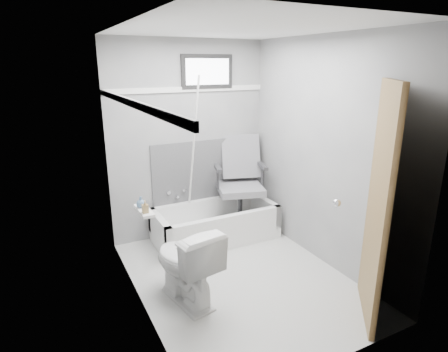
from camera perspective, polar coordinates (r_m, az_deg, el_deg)
floor at (r=3.99m, az=2.37°, el=-15.23°), size 2.60×2.60×0.00m
ceiling at (r=3.40m, az=2.89°, el=21.62°), size 2.60×2.60×0.00m
wall_back at (r=4.65m, az=-5.35°, el=5.37°), size 2.00×0.02×2.40m
wall_front at (r=2.52m, az=17.42°, el=-5.28°), size 2.00×0.02×2.40m
wall_left at (r=3.15m, az=-13.43°, el=-0.53°), size 0.02×2.60×2.40m
wall_right at (r=4.08m, az=14.94°, el=3.27°), size 0.02×2.60×2.40m
bathtub at (r=4.69m, az=-1.31°, el=-7.16°), size 1.50×0.70×0.42m
office_chair at (r=4.70m, az=2.50°, el=-0.96°), size 0.81×0.81×1.12m
toilet at (r=3.50m, az=-5.91°, el=-13.17°), size 0.55×0.82×0.74m
door at (r=3.32m, az=29.17°, el=-5.00°), size 0.78×0.78×2.00m
window at (r=4.64m, az=-2.59°, el=15.61°), size 0.66×0.04×0.40m
backerboard at (r=4.83m, az=-2.43°, el=0.98°), size 1.50×0.02×0.78m
trim_back at (r=4.56m, az=-5.51°, el=13.01°), size 2.00×0.02×0.06m
trim_left at (r=3.03m, az=-13.99°, el=10.77°), size 0.02×2.60×0.06m
pole at (r=4.44m, az=-4.79°, el=2.88°), size 0.02×0.49×1.90m
shelf at (r=3.30m, az=-12.07°, el=-5.17°), size 0.10×0.32×0.02m
soap_bottle_a at (r=3.20m, az=-11.93°, el=-4.60°), size 0.05×0.05×0.11m
soap_bottle_b at (r=3.33m, az=-12.57°, el=-3.90°), size 0.11×0.11×0.10m
faucet at (r=4.72m, az=-7.26°, el=-2.68°), size 0.26×0.10×0.16m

